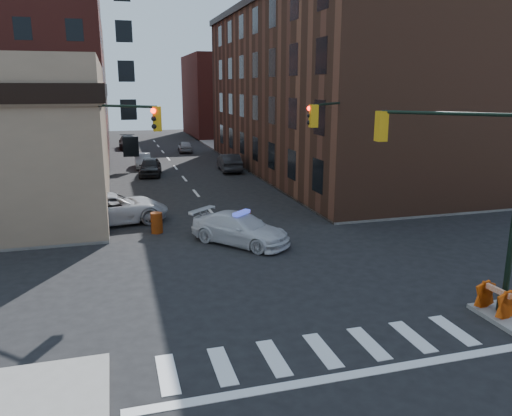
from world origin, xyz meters
TOP-DOWN VIEW (x-y plane):
  - ground at (0.00, 0.00)m, footprint 140.00×140.00m
  - sidewalk_ne at (23.00, 32.75)m, footprint 34.00×54.50m
  - commercial_row_ne at (13.00, 22.50)m, footprint 14.00×34.00m
  - filler_nw at (-16.00, 62.00)m, footprint 20.00×18.00m
  - filler_ne at (14.00, 58.00)m, footprint 16.00×16.00m
  - signal_pole_se at (6.04, -5.52)m, footprint 5.40×5.27m
  - signal_pole_nw at (-5.85, 5.34)m, footprint 3.58×3.67m
  - signal_pole_ne at (5.84, 5.35)m, footprint 3.67×3.58m
  - tree_ne_near at (7.50, 26.00)m, footprint 3.00×3.00m
  - tree_ne_far at (7.50, 34.00)m, footprint 3.00×3.00m
  - police_car at (0.19, 3.75)m, footprint 4.94×5.26m
  - pickup at (-5.80, 9.31)m, footprint 6.57×3.82m
  - parked_car_wnear at (-2.57, 24.39)m, footprint 2.34×4.64m
  - parked_car_wfar at (-2.95, 28.72)m, footprint 1.47×4.07m
  - parked_car_wdeep at (-3.75, 44.44)m, footprint 2.20×5.40m
  - parked_car_enear at (4.46, 24.70)m, footprint 1.95×4.85m
  - parked_car_efar at (2.50, 39.04)m, footprint 1.78×3.91m
  - pedestrian_a at (-9.61, 9.36)m, footprint 0.71×0.49m
  - barrel_road at (1.04, 6.00)m, footprint 0.70×0.70m
  - barrel_bank at (-3.58, 6.72)m, footprint 0.65×0.65m
  - barricade_se_a at (6.40, -6.34)m, footprint 0.70×1.26m
  - barricade_nw_a at (-9.25, 6.49)m, footprint 1.27×0.73m
  - barricade_nw_b at (-8.80, 7.37)m, footprint 1.15×0.69m

SIDE VIEW (x-z plane):
  - ground at x=0.00m, z-range 0.00..0.00m
  - sidewalk_ne at x=23.00m, z-range 0.00..0.15m
  - barrel_road at x=1.04m, z-range 0.00..1.07m
  - barrel_bank at x=-3.58m, z-range 0.00..1.09m
  - barricade_nw_b at x=-8.80m, z-range 0.15..0.96m
  - barricade_nw_a at x=-9.25m, z-range 0.15..1.06m
  - barricade_se_a at x=6.40m, z-range 0.15..1.06m
  - parked_car_efar at x=2.50m, z-range 0.00..1.30m
  - parked_car_wfar at x=-2.95m, z-range 0.00..1.33m
  - police_car at x=0.19m, z-range 0.00..1.49m
  - parked_car_wnear at x=-2.57m, z-range 0.00..1.52m
  - parked_car_wdeep at x=-3.75m, z-range 0.00..1.57m
  - parked_car_enear at x=4.46m, z-range 0.00..1.57m
  - pickup at x=-5.80m, z-range 0.00..1.72m
  - pedestrian_a at x=-9.61m, z-range 0.15..2.04m
  - tree_ne_near at x=7.50m, z-range 1.06..5.91m
  - tree_ne_far at x=7.50m, z-range 1.06..5.91m
  - signal_pole_nw at x=-5.85m, z-range 0.34..8.34m
  - signal_pole_ne at x=5.84m, z-range 0.34..8.34m
  - signal_pole_se at x=6.04m, z-range 0.61..8.61m
  - filler_ne at x=14.00m, z-range 0.00..12.00m
  - commercial_row_ne at x=13.00m, z-range 0.00..14.00m
  - filler_nw at x=-16.00m, z-range 0.00..16.00m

